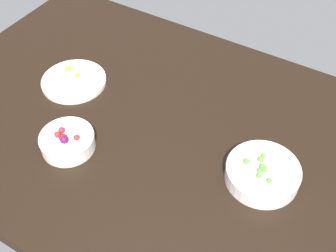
# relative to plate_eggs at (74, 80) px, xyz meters

# --- Properties ---
(dining_table) EXTENTS (1.39, 0.87, 0.04)m
(dining_table) POSITION_rel_plate_eggs_xyz_m (-0.33, 0.02, -0.03)
(dining_table) COLOR black
(dining_table) RESTS_ON ground
(plate_eggs) EXTENTS (0.18, 0.18, 0.05)m
(plate_eggs) POSITION_rel_plate_eggs_xyz_m (0.00, 0.00, 0.00)
(plate_eggs) COLOR white
(plate_eggs) RESTS_ON dining_table
(bowl_berries) EXTENTS (0.14, 0.14, 0.06)m
(bowl_berries) POSITION_rel_plate_eggs_xyz_m (-0.14, 0.20, 0.01)
(bowl_berries) COLOR white
(bowl_berries) RESTS_ON dining_table
(bowl_peas) EXTENTS (0.17, 0.17, 0.05)m
(bowl_peas) POSITION_rel_plate_eggs_xyz_m (-0.59, 0.04, 0.01)
(bowl_peas) COLOR white
(bowl_peas) RESTS_ON dining_table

